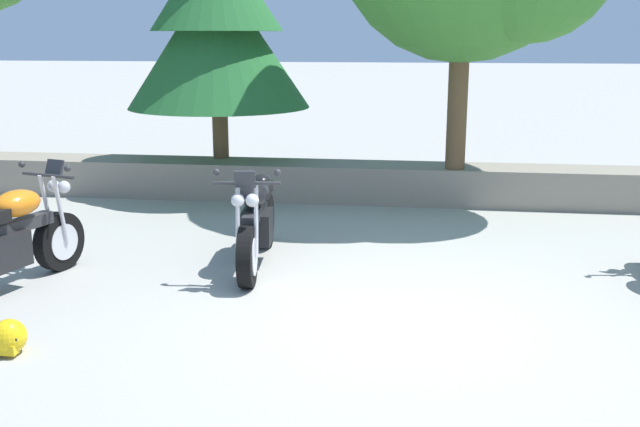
# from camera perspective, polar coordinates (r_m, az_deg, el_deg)

# --- Properties ---
(ground_plane) EXTENTS (120.00, 120.00, 0.00)m
(ground_plane) POSITION_cam_1_polar(r_m,az_deg,el_deg) (6.59, 6.28, -8.20)
(ground_plane) COLOR #A3A099
(stone_wall) EXTENTS (36.00, 0.80, 0.55)m
(stone_wall) POSITION_cam_1_polar(r_m,az_deg,el_deg) (11.13, 7.03, 2.31)
(stone_wall) COLOR gray
(stone_wall) RESTS_ON ground
(motorcycle_orange_near_left) EXTENTS (0.86, 2.03, 1.18)m
(motorcycle_orange_near_left) POSITION_cam_1_polar(r_m,az_deg,el_deg) (7.79, -22.90, -2.01)
(motorcycle_orange_near_left) COLOR black
(motorcycle_orange_near_left) RESTS_ON ground
(motorcycle_black_centre) EXTENTS (0.67, 2.07, 1.18)m
(motorcycle_black_centre) POSITION_cam_1_polar(r_m,az_deg,el_deg) (7.96, -4.98, -0.64)
(motorcycle_black_centre) COLOR black
(motorcycle_black_centre) RESTS_ON ground
(rider_helmet) EXTENTS (0.28, 0.28, 0.28)m
(rider_helmet) POSITION_cam_1_polar(r_m,az_deg,el_deg) (6.35, -22.82, -8.77)
(rider_helmet) COLOR yellow
(rider_helmet) RESTS_ON ground
(pine_tree_mid_left) EXTENTS (2.78, 2.78, 3.99)m
(pine_tree_mid_left) POSITION_cam_1_polar(r_m,az_deg,el_deg) (11.64, -7.93, 14.74)
(pine_tree_mid_left) COLOR brown
(pine_tree_mid_left) RESTS_ON stone_wall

